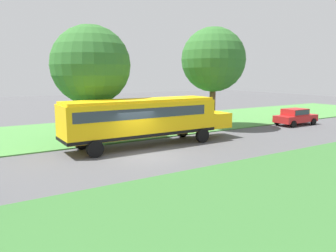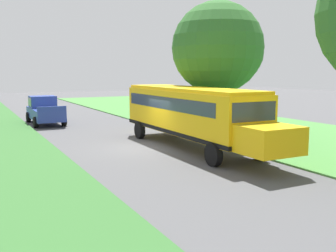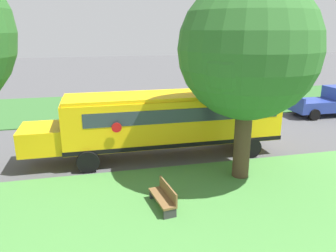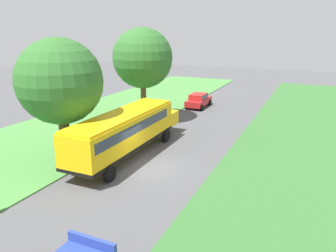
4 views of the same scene
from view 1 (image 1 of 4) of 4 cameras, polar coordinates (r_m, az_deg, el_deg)
The scene contains 8 objects.
ground_plane at distance 19.63m, azimuth -3.93°, elevation -5.12°, with size 120.00×120.00×0.00m, color #4C4C4F.
grass_verge at distance 28.64m, azimuth -13.52°, elevation -0.79°, with size 12.00×80.00×0.08m, color #47843D.
grass_far_side at distance 12.82m, azimuth 16.17°, elevation -13.09°, with size 10.00×80.00×0.07m, color #33662D.
school_bus at distance 21.91m, azimuth -4.04°, elevation 1.49°, with size 2.84×12.42×3.16m.
car_red_nearest at distance 33.36m, azimuth 21.30°, elevation 1.66°, with size 2.02×4.40×1.56m.
oak_tree_beside_bus at distance 23.88m, azimuth -13.08°, elevation 10.06°, with size 5.51×5.51×8.16m.
oak_tree_roadside_mid at distance 29.32m, azimuth 7.98°, elevation 11.31°, with size 5.59×5.59×8.84m.
park_bench at distance 27.15m, azimuth -6.67°, elevation -0.19°, with size 1.65×0.72×0.92m.
Camera 1 is at (16.76, -9.04, 4.77)m, focal length 35.00 mm.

